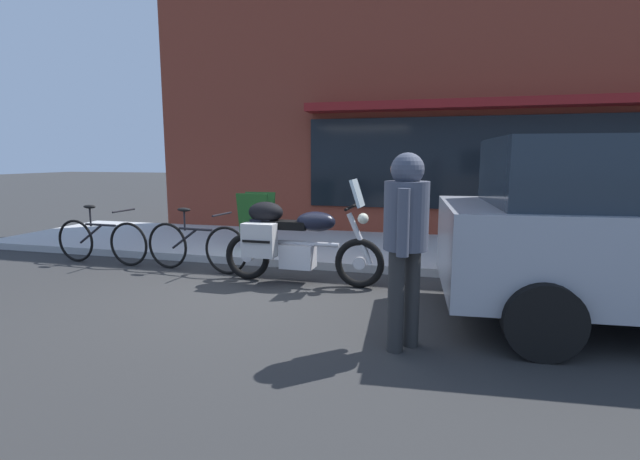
{
  "coord_description": "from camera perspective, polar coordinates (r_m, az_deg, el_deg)",
  "views": [
    {
      "loc": [
        2.3,
        -5.28,
        1.67
      ],
      "look_at": [
        0.69,
        0.72,
        0.7
      ],
      "focal_mm": 26.21,
      "sensor_mm": 36.0,
      "label": 1
    }
  ],
  "objects": [
    {
      "name": "second_bicycle_by_cafe",
      "position": [
        8.12,
        -25.15,
        -1.15
      ],
      "size": [
        1.7,
        0.48,
        0.93
      ],
      "color": "black",
      "rests_on": "ground_plane"
    },
    {
      "name": "pedestrian_walking",
      "position": [
        4.03,
        10.41,
        0.32
      ],
      "size": [
        0.39,
        0.56,
        1.71
      ],
      "color": "#2A2A2A",
      "rests_on": "ground_plane"
    },
    {
      "name": "touring_motorcycle",
      "position": [
        6.17,
        -3.51,
        -1.07
      ],
      "size": [
        2.21,
        0.66,
        1.4
      ],
      "color": "black",
      "rests_on": "ground_plane"
    },
    {
      "name": "ground_plane",
      "position": [
        5.99,
        -8.24,
        -7.39
      ],
      "size": [
        80.0,
        80.0,
        0.0
      ],
      "primitive_type": "plane",
      "color": "#2C2C2C"
    },
    {
      "name": "parked_bicycle",
      "position": [
        7.1,
        -14.93,
        -1.89
      ],
      "size": [
        1.72,
        0.48,
        0.94
      ],
      "color": "black",
      "rests_on": "ground_plane"
    },
    {
      "name": "sandwich_board_sign",
      "position": [
        8.04,
        -7.76,
        1.15
      ],
      "size": [
        0.55,
        0.42,
        0.95
      ],
      "color": "#1E511E",
      "rests_on": "sidewalk_curb"
    }
  ]
}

